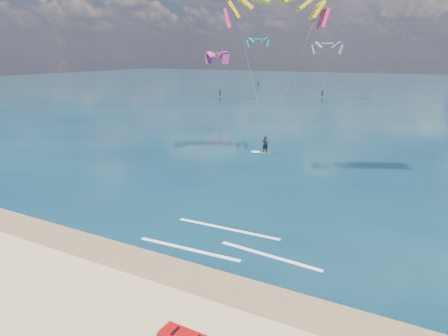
{
  "coord_description": "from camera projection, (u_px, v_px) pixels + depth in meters",
  "views": [
    {
      "loc": [
        10.27,
        -10.28,
        9.62
      ],
      "look_at": [
        0.43,
        8.0,
        3.63
      ],
      "focal_mm": 32.0,
      "sensor_mm": 36.0,
      "label": 1
    }
  ],
  "objects": [
    {
      "name": "sea",
      "position": [
        397.0,
        91.0,
        104.02
      ],
      "size": [
        320.0,
        200.0,
        0.04
      ],
      "primitive_type": "cube",
      "color": "#092536",
      "rests_on": "ground"
    },
    {
      "name": "wet_sand_strip",
      "position": [
        165.0,
        268.0,
        18.57
      ],
      "size": [
        320.0,
        2.4,
        0.01
      ],
      "primitive_type": "cube",
      "color": "brown",
      "rests_on": "ground"
    },
    {
      "name": "kitesurfer_main",
      "position": [
        270.0,
        74.0,
        34.47
      ],
      "size": [
        9.64,
        8.57,
        15.29
      ],
      "rotation": [
        0.0,
        0.0,
        0.36
      ],
      "color": "#8DBF16",
      "rests_on": "sea"
    },
    {
      "name": "shoreline_foam",
      "position": [
        227.0,
        243.0,
        20.89
      ],
      "size": [
        9.47,
        3.61,
        0.01
      ],
      "color": "white",
      "rests_on": "ground"
    },
    {
      "name": "ground",
      "position": [
        342.0,
        133.0,
        49.88
      ],
      "size": [
        320.0,
        320.0,
        0.0
      ],
      "primitive_type": "plane",
      "color": "tan",
      "rests_on": "ground"
    },
    {
      "name": "distant_kites",
      "position": [
        357.0,
        73.0,
        85.46
      ],
      "size": [
        84.18,
        33.77,
        13.48
      ],
      "color": "orange",
      "rests_on": "ground"
    }
  ]
}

